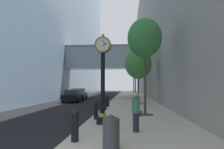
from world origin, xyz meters
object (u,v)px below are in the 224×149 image
Objects in this scene: bollard_fifth at (105,103)px; car_black_near at (73,96)px; street_clock at (103,74)px; pedestrian_walking at (136,111)px; bollard_fourth at (101,106)px; car_silver_mid at (78,94)px; bollard_nearest at (75,125)px; bollard_sixth at (108,101)px; street_tree_far at (134,69)px; street_tree_mid_far at (135,66)px; street_tree_near at (145,38)px; bollard_third at (96,109)px; trash_bin at (111,131)px; street_tree_mid_near at (138,64)px.

bollard_fifth is 0.24× the size of car_black_near.
street_clock reaches higher than pedestrian_walking.
car_black_near reaches higher than bollard_fourth.
bollard_nearest is at bearing -76.65° from car_silver_mid.
bollard_sixth is (0.00, 11.86, 0.00)m from bollard_nearest.
bollard_sixth is at bearing 93.74° from street_clock.
street_tree_far is (2.97, 21.34, 4.62)m from bollard_sixth.
bollard_sixth is 13.61m from street_tree_mid_far.
bollard_fourth is at bearing -66.46° from car_black_near.
street_tree_near reaches higher than car_black_near.
street_clock is at bearing -86.26° from bollard_sixth.
street_tree_mid_far is (0.00, 17.58, -0.23)m from street_tree_near.
bollard_third reaches higher than trash_bin.
trash_bin is (1.31, -0.74, -0.02)m from bollard_nearest.
street_tree_mid_far is (-0.00, 8.79, 0.54)m from street_tree_mid_near.
street_clock is 0.75× the size of street_tree_mid_far.
pedestrian_walking is at bearing -67.01° from car_black_near.
street_clock is 4.31× the size of bollard_nearest.
car_black_near reaches higher than trash_bin.
street_clock reaches higher than trash_bin.
car_silver_mid is at bearing 105.85° from trash_bin.
street_clock is 1.10× the size of car_silver_mid.
street_clock reaches higher than bollard_fifth.
street_tree_near is 9.01m from trash_bin.
bollard_fifth is at bearing 97.32° from trash_bin.
street_tree_near reaches higher than trash_bin.
street_tree_mid_far reaches higher than bollard_nearest.
bollard_fourth is at bearing 98.40° from street_clock.
street_tree_far is 6.15× the size of trash_bin.
pedestrian_walking is at bearing -74.46° from bollard_fifth.
street_tree_near is 17.58m from street_tree_mid_far.
street_tree_far is 31.81m from pedestrian_walking.
bollard_third is 0.16× the size of street_tree_near.
bollard_nearest is at bearing -90.00° from bollard_sixth.
bollard_fifth is at bearing 95.17° from street_clock.
car_black_near is (-5.60, 15.34, -1.89)m from street_clock.
car_black_near reaches higher than bollard_sixth.
bollard_fourth is at bearing -90.00° from bollard_sixth.
street_tree_near is (2.97, 2.09, 4.56)m from bollard_third.
street_tree_near reaches higher than street_tree_mid_far.
bollard_third and bollard_fifth have the same top height.
bollard_third is 2.37m from bollard_fourth.
pedestrian_walking is at bearing -68.21° from bollard_fourth.
bollard_third is at bearing -98.58° from street_tree_mid_far.
street_tree_mid_far is at bearing 83.46° from street_clock.
street_tree_mid_far is (2.41, 21.06, 2.36)m from street_clock.
bollard_nearest and bollard_fifth have the same top height.
bollard_fourth is at bearing 99.50° from trash_bin.
street_tree_mid_near is at bearing 90.00° from street_tree_near.
bollard_fourth is 7.97m from trash_bin.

